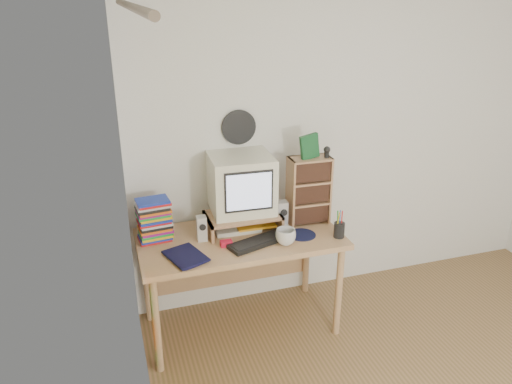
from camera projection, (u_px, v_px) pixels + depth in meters
back_wall at (353, 140)px, 3.88m from camera, size 3.50×0.00×3.50m
left_wall at (154, 307)px, 1.85m from camera, size 0.00×3.50×3.50m
curtain at (151, 265)px, 2.32m from camera, size 0.00×2.20×2.20m
wall_disc at (239, 127)px, 3.53m from camera, size 0.25×0.02×0.25m
desk at (238, 249)px, 3.56m from camera, size 1.40×0.70×0.75m
monitor_riser at (243, 217)px, 3.52m from camera, size 0.52×0.30×0.12m
crt_monitor at (242, 184)px, 3.48m from camera, size 0.45×0.45×0.41m
speaker_left at (202, 228)px, 3.37m from camera, size 0.07×0.07×0.18m
speaker_right at (282, 214)px, 3.56m from camera, size 0.08×0.08×0.20m
keyboard at (258, 242)px, 3.35m from camera, size 0.44×0.26×0.03m
dvd_stack at (154, 220)px, 3.35m from camera, size 0.22×0.17×0.30m
cd_rack at (309, 191)px, 3.58m from camera, size 0.30×0.17×0.50m
mug at (286, 237)px, 3.33m from camera, size 0.15×0.15×0.11m
diary at (171, 259)px, 3.11m from camera, size 0.30×0.26×0.05m
mousepad at (302, 235)px, 3.47m from camera, size 0.25×0.25×0.00m
pen_cup at (339, 227)px, 3.42m from camera, size 0.09×0.09×0.15m
papers at (243, 225)px, 3.58m from camera, size 0.33×0.24×0.04m
red_box at (226, 243)px, 3.32m from camera, size 0.08×0.05×0.04m
game_box at (309, 147)px, 3.43m from camera, size 0.14×0.05×0.17m
webcam at (327, 152)px, 3.47m from camera, size 0.05×0.05×0.08m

